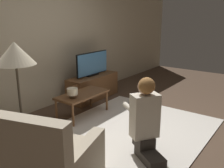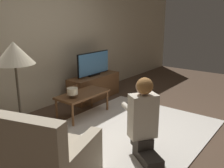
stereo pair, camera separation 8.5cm
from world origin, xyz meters
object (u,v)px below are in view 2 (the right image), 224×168
(coffee_table, at_px, (83,96))
(table_lamp, at_px, (72,92))
(person_kneeling, at_px, (143,118))
(tv, at_px, (94,64))
(floor_lamp, at_px, (14,57))
(armchair, at_px, (47,163))

(coffee_table, height_order, table_lamp, table_lamp)
(person_kneeling, bearing_deg, tv, -89.96)
(floor_lamp, xyz_separation_m, armchair, (-0.31, -0.91, -0.98))
(person_kneeling, distance_m, table_lamp, 1.51)
(floor_lamp, height_order, armchair, floor_lamp)
(armchair, bearing_deg, coffee_table, -73.90)
(tv, bearing_deg, table_lamp, -154.95)
(armchair, bearing_deg, floor_lamp, -35.31)
(floor_lamp, distance_m, person_kneeling, 1.77)
(tv, xyz_separation_m, table_lamp, (-1.13, -0.53, -0.24))
(person_kneeling, bearing_deg, table_lamp, -64.56)
(table_lamp, bearing_deg, coffee_table, 7.59)
(floor_lamp, relative_size, table_lamp, 8.04)
(tv, height_order, table_lamp, tv)
(tv, bearing_deg, coffee_table, -149.98)
(armchair, bearing_deg, tv, -74.82)
(tv, height_order, coffee_table, tv)
(coffee_table, height_order, armchair, armchair)
(tv, height_order, person_kneeling, person_kneeling)
(table_lamp, bearing_deg, floor_lamp, -174.55)
(coffee_table, height_order, person_kneeling, person_kneeling)
(tv, distance_m, table_lamp, 1.27)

